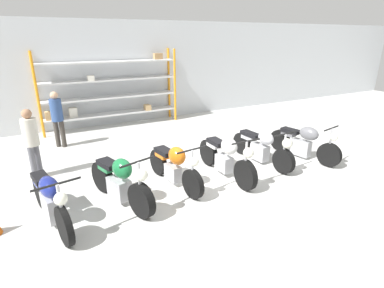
% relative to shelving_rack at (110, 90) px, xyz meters
% --- Properties ---
extents(ground_plane, '(30.00, 30.00, 0.00)m').
position_rel_shelving_rack_xyz_m(ground_plane, '(0.73, -5.15, -1.31)').
color(ground_plane, silver).
extents(back_wall, '(30.00, 0.08, 3.60)m').
position_rel_shelving_rack_xyz_m(back_wall, '(0.73, 0.37, 0.49)').
color(back_wall, silver).
rests_on(back_wall, ground_plane).
extents(shelving_rack, '(4.69, 0.63, 2.63)m').
position_rel_shelving_rack_xyz_m(shelving_rack, '(0.00, 0.00, 0.00)').
color(shelving_rack, orange).
rests_on(shelving_rack, ground_plane).
extents(motorcycle_blue, '(0.74, 2.03, 1.03)m').
position_rel_shelving_rack_xyz_m(motorcycle_blue, '(-2.35, -5.51, -0.83)').
color(motorcycle_blue, black).
rests_on(motorcycle_blue, ground_plane).
extents(motorcycle_green, '(0.89, 1.96, 1.07)m').
position_rel_shelving_rack_xyz_m(motorcycle_green, '(-1.13, -5.38, -0.85)').
color(motorcycle_green, black).
rests_on(motorcycle_green, ground_plane).
extents(motorcycle_orange, '(0.65, 1.95, 1.03)m').
position_rel_shelving_rack_xyz_m(motorcycle_orange, '(0.08, -5.18, -0.84)').
color(motorcycle_orange, black).
rests_on(motorcycle_orange, ground_plane).
extents(motorcycle_white, '(0.70, 2.13, 1.07)m').
position_rel_shelving_rack_xyz_m(motorcycle_white, '(1.31, -5.32, -0.83)').
color(motorcycle_white, black).
rests_on(motorcycle_white, ground_plane).
extents(motorcycle_silver, '(0.73, 2.07, 0.97)m').
position_rel_shelving_rack_xyz_m(motorcycle_silver, '(2.54, -5.09, -0.88)').
color(motorcycle_silver, black).
rests_on(motorcycle_silver, ground_plane).
extents(motorcycle_grey, '(0.70, 2.02, 0.99)m').
position_rel_shelving_rack_xyz_m(motorcycle_grey, '(3.73, -5.33, -0.87)').
color(motorcycle_grey, black).
rests_on(motorcycle_grey, ground_plane).
extents(person_browsing, '(0.44, 0.44, 1.61)m').
position_rel_shelving_rack_xyz_m(person_browsing, '(-1.85, -1.45, -0.36)').
color(person_browsing, '#38332D').
rests_on(person_browsing, ground_plane).
extents(person_near_rack, '(0.45, 0.45, 1.59)m').
position_rel_shelving_rack_xyz_m(person_near_rack, '(-2.53, -3.36, -0.38)').
color(person_near_rack, '#595960').
rests_on(person_near_rack, ground_plane).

